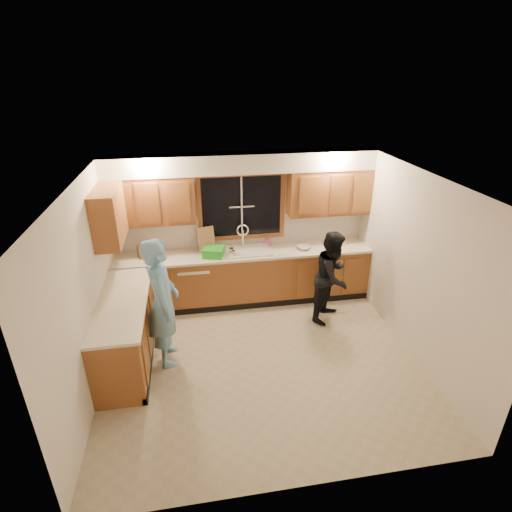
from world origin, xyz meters
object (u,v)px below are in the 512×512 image
(dishwasher, at_px, (195,283))
(sink, at_px, (245,254))
(man, at_px, (163,303))
(dish_crate, at_px, (214,252))
(soap_bottle, at_px, (268,241))
(stove, at_px, (120,358))
(knife_block, at_px, (142,251))
(bowl, at_px, (304,247))
(woman, at_px, (332,276))

(dishwasher, bearing_deg, sink, 0.99)
(sink, height_order, man, man)
(dish_crate, bearing_deg, sink, 10.43)
(sink, relative_size, soap_bottle, 5.04)
(dishwasher, bearing_deg, dish_crate, -13.26)
(dishwasher, height_order, dish_crate, dish_crate)
(stove, distance_m, knife_block, 1.95)
(knife_block, bearing_deg, dish_crate, -40.29)
(knife_block, distance_m, dish_crate, 1.13)
(knife_block, xyz_separation_m, bowl, (2.63, -0.10, -0.08))
(man, relative_size, soap_bottle, 10.53)
(sink, relative_size, dish_crate, 2.72)
(dishwasher, height_order, stove, stove)
(stove, height_order, bowl, bowl)
(knife_block, height_order, soap_bottle, knife_block)
(sink, distance_m, stove, 2.60)
(dishwasher, bearing_deg, soap_bottle, 8.67)
(knife_block, bearing_deg, stove, -128.97)
(stove, distance_m, soap_bottle, 3.04)
(soap_bottle, distance_m, bowl, 0.63)
(dish_crate, bearing_deg, knife_block, 173.59)
(man, height_order, soap_bottle, man)
(knife_block, bearing_deg, soap_bottle, -29.77)
(woman, relative_size, knife_block, 6.69)
(stove, height_order, man, man)
(bowl, bearing_deg, woman, -68.39)
(woman, bearing_deg, dishwasher, 112.33)
(woman, bearing_deg, sink, 100.88)
(sink, relative_size, stove, 0.96)
(man, relative_size, knife_block, 8.18)
(woman, xyz_separation_m, knife_block, (-2.90, 0.78, 0.29))
(stove, xyz_separation_m, bowl, (2.80, 1.76, 0.50))
(sink, height_order, dish_crate, sink)
(dishwasher, distance_m, bowl, 1.92)
(man, xyz_separation_m, woman, (2.53, 0.61, -0.16))
(dish_crate, relative_size, soap_bottle, 1.85)
(dish_crate, bearing_deg, bowl, 1.12)
(woman, height_order, knife_block, woman)
(woman, bearing_deg, bowl, 63.04)
(sink, relative_size, bowl, 3.98)
(sink, xyz_separation_m, stove, (-1.80, -1.82, -0.41))
(dishwasher, distance_m, man, 1.49)
(stove, height_order, woman, woman)
(dishwasher, height_order, knife_block, knife_block)
(sink, relative_size, woman, 0.59)
(dishwasher, bearing_deg, stove, -117.69)
(woman, height_order, dish_crate, woman)
(man, distance_m, dish_crate, 1.48)
(knife_block, bearing_deg, bowl, -35.98)
(woman, bearing_deg, dish_crate, 111.26)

